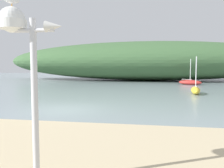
% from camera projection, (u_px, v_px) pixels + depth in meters
% --- Properties ---
extents(ground_plane, '(120.00, 120.00, 0.00)m').
position_uv_depth(ground_plane, '(66.00, 109.00, 12.89)').
color(ground_plane, gray).
extents(distant_hill, '(48.42, 13.72, 6.47)m').
position_uv_depth(distant_hill, '(147.00, 61.00, 38.81)').
color(distant_hill, '#3D6038').
rests_on(distant_hill, ground).
extents(mast_structure, '(1.21, 0.51, 3.29)m').
position_uv_depth(mast_structure, '(20.00, 39.00, 4.20)').
color(mast_structure, silver).
rests_on(mast_structure, beach_sand).
extents(sailboat_near_shore, '(3.02, 1.93, 3.29)m').
position_uv_depth(sailboat_near_shore, '(190.00, 82.00, 29.49)').
color(sailboat_near_shore, '#B72D28').
rests_on(sailboat_near_shore, ground).
extents(sailboat_west_reach, '(1.02, 2.61, 3.21)m').
position_uv_depth(sailboat_west_reach, '(196.00, 90.00, 19.82)').
color(sailboat_west_reach, gold).
rests_on(sailboat_west_reach, ground).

